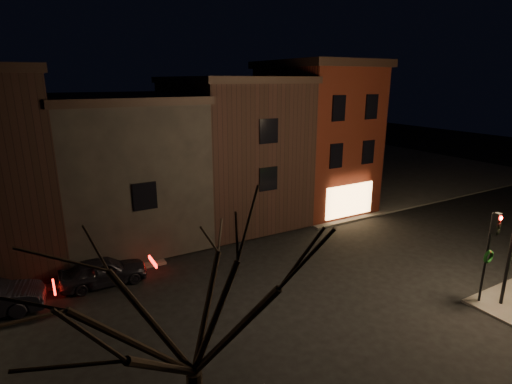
# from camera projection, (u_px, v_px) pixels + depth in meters

# --- Properties ---
(ground) EXTENTS (120.00, 120.00, 0.00)m
(ground) POSITION_uv_depth(u_px,v_px,m) (300.00, 281.00, 19.16)
(ground) COLOR black
(ground) RESTS_ON ground
(sidewalk_far_right) EXTENTS (30.00, 30.00, 0.12)m
(sidewalk_far_right) POSITION_uv_depth(u_px,v_px,m) (340.00, 164.00, 45.40)
(sidewalk_far_right) COLOR #2D2B28
(sidewalk_far_right) RESTS_ON ground
(corner_building) EXTENTS (6.50, 8.50, 10.50)m
(corner_building) POSITION_uv_depth(u_px,v_px,m) (315.00, 135.00, 29.42)
(corner_building) COLOR #4D180D
(corner_building) RESTS_ON ground
(row_building_a) EXTENTS (7.30, 10.30, 9.40)m
(row_building_a) POSITION_uv_depth(u_px,v_px,m) (230.00, 148.00, 27.32)
(row_building_a) COLOR black
(row_building_a) RESTS_ON ground
(row_building_b) EXTENTS (7.80, 10.30, 8.40)m
(row_building_b) POSITION_uv_depth(u_px,v_px,m) (122.00, 166.00, 24.00)
(row_building_b) COLOR black
(row_building_b) RESTS_ON ground
(traffic_signal) EXTENTS (0.58, 0.38, 4.05)m
(traffic_signal) POSITION_uv_depth(u_px,v_px,m) (491.00, 244.00, 16.47)
(traffic_signal) COLOR black
(traffic_signal) RESTS_ON sidewalk_near_right
(bare_tree_left) EXTENTS (5.60, 5.60, 7.50)m
(bare_tree_left) POSITION_uv_depth(u_px,v_px,m) (189.00, 282.00, 8.01)
(bare_tree_left) COLOR black
(bare_tree_left) RESTS_ON sidewalk_near_left
(parked_car_a) EXTENTS (3.96, 1.70, 1.33)m
(parked_car_a) POSITION_uv_depth(u_px,v_px,m) (104.00, 271.00, 18.75)
(parked_car_a) COLOR black
(parked_car_a) RESTS_ON ground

